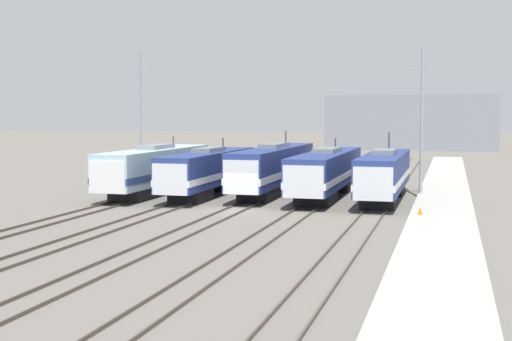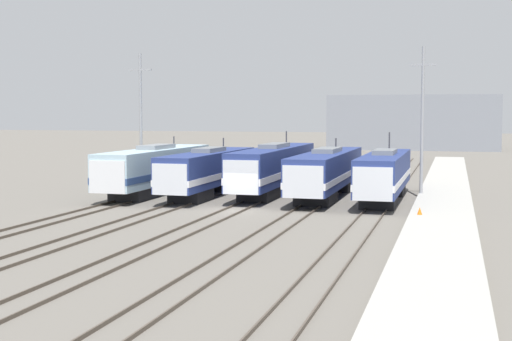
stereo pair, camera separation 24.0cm
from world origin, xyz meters
The scene contains 16 objects.
ground_plane centered at (0.00, 0.00, 0.00)m, with size 400.00×400.00×0.00m, color #666059.
rail_pair_far_left centered at (-9.43, 0.00, 0.07)m, with size 1.50×120.00×0.15m.
rail_pair_center_left centered at (-4.71, 0.00, 0.07)m, with size 1.51×120.00×0.15m.
rail_pair_center centered at (0.00, 0.00, 0.07)m, with size 1.51×120.00×0.15m.
rail_pair_center_right centered at (4.71, 0.00, 0.07)m, with size 1.51×120.00×0.15m.
rail_pair_far_right centered at (9.43, 0.00, 0.07)m, with size 1.50×120.00×0.15m.
locomotive_far_left centered at (-9.43, 7.77, 2.11)m, with size 3.11×17.68×4.66m.
locomotive_center_left centered at (-4.71, 7.62, 2.03)m, with size 2.90×16.91×4.59m.
locomotive_center centered at (0.00, 10.65, 2.16)m, with size 2.89×19.73×5.11m.
locomotive_center_right centered at (4.71, 9.50, 2.03)m, with size 3.11×19.18×4.57m.
locomotive_far_right centered at (9.43, 8.05, 2.04)m, with size 2.90×16.68×5.17m.
catenary_tower_left centered at (-12.00, 10.82, 6.26)m, with size 2.09×0.25×11.92m.
catenary_tower_right centered at (12.08, 10.82, 6.26)m, with size 2.09×0.25×11.92m.
platform centered at (13.90, 0.00, 0.19)m, with size 4.00×120.00×0.38m.
traffic_cone centered at (12.55, -1.34, 0.62)m, with size 0.31×0.31×0.48m.
depot_building centered at (7.06, 87.98, 4.99)m, with size 30.57×10.65×9.98m.
Camera 2 is at (14.59, -46.69, 6.74)m, focal length 50.00 mm.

